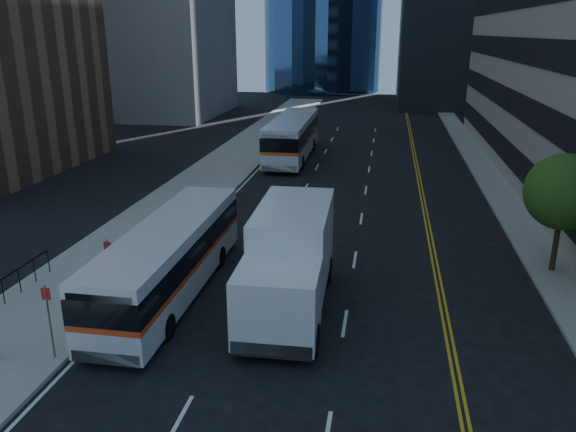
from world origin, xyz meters
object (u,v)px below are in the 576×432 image
(street_tree, at_px, (564,192))
(box_truck, at_px, (290,260))
(bus_front, at_px, (170,257))
(bus_rear, at_px, (292,136))

(street_tree, distance_m, box_truck, 11.97)
(bus_front, relative_size, box_truck, 1.42)
(bus_front, bearing_deg, box_truck, -5.15)
(bus_front, bearing_deg, street_tree, 17.02)
(street_tree, height_order, box_truck, street_tree)
(street_tree, height_order, bus_rear, street_tree)
(street_tree, xyz_separation_m, box_truck, (-10.65, -5.21, -1.67))
(bus_front, distance_m, bus_rear, 25.74)
(bus_front, xyz_separation_m, box_truck, (4.82, -0.42, 0.39))
(street_tree, xyz_separation_m, bus_rear, (-14.90, 20.94, -1.83))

